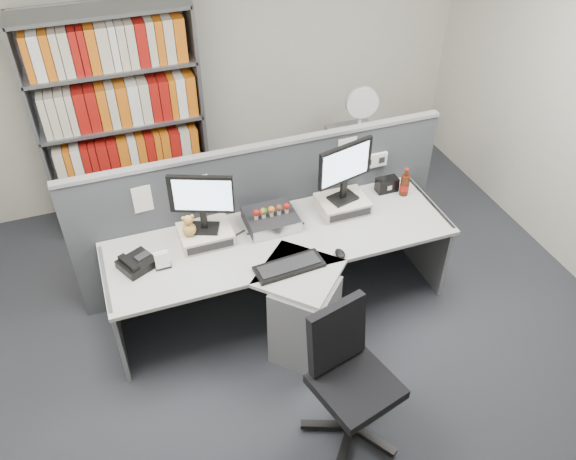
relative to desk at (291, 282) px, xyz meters
name	(u,v)px	position (x,y,z in m)	size (l,w,h in m)	color
ground	(319,382)	(0.00, -0.60, -0.46)	(5.50, 5.50, 0.00)	#2E3136
room_shell	(330,176)	(0.00, -0.60, 1.33)	(5.04, 5.54, 2.72)	beige
partition	(263,212)	(0.00, 0.65, 0.19)	(3.00, 0.08, 1.27)	#3F4248
desk	(291,282)	(0.00, 0.00, 0.00)	(2.60, 1.20, 0.72)	#B0AFA9
monitor_riser_left	(206,235)	(-0.53, 0.38, 0.31)	(0.38, 0.31, 0.10)	beige
monitor_riser_right	(343,204)	(0.57, 0.38, 0.31)	(0.38, 0.31, 0.10)	beige
monitor_left	(202,199)	(-0.53, 0.38, 0.64)	(0.44, 0.21, 0.47)	black
monitor_right	(345,168)	(0.57, 0.38, 0.65)	(0.47, 0.20, 0.49)	black
desktop_pc	(271,220)	(-0.02, 0.39, 0.31)	(0.38, 0.34, 0.10)	black
figurines	(270,210)	(-0.03, 0.37, 0.42)	(0.29, 0.05, 0.09)	beige
keyboard	(289,266)	(-0.05, -0.11, 0.28)	(0.50, 0.22, 0.03)	black
mouse	(340,254)	(0.33, -0.12, 0.28)	(0.07, 0.11, 0.04)	black
desk_phone	(136,263)	(-1.05, 0.26, 0.30)	(0.30, 0.29, 0.10)	black
desk_calendar	(162,261)	(-0.88, 0.20, 0.32)	(0.11, 0.08, 0.13)	black
plush_toy	(189,227)	(-0.64, 0.36, 0.44)	(0.10, 0.10, 0.17)	#C18D40
speaker	(387,185)	(1.02, 0.49, 0.32)	(0.18, 0.10, 0.12)	black
cola_bottle	(405,185)	(1.13, 0.40, 0.36)	(0.08, 0.08, 0.25)	#3F190A
shelving_unit	(122,126)	(-0.90, 1.85, 0.52)	(1.41, 0.40, 2.00)	slate
filing_cabinet	(356,167)	(1.20, 1.40, -0.11)	(0.45, 0.61, 0.70)	slate
desk_fan	(361,106)	(1.20, 1.40, 0.56)	(0.30, 0.18, 0.50)	white
office_chair	(348,373)	(0.04, -0.94, 0.07)	(0.65, 0.63, 0.98)	silver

